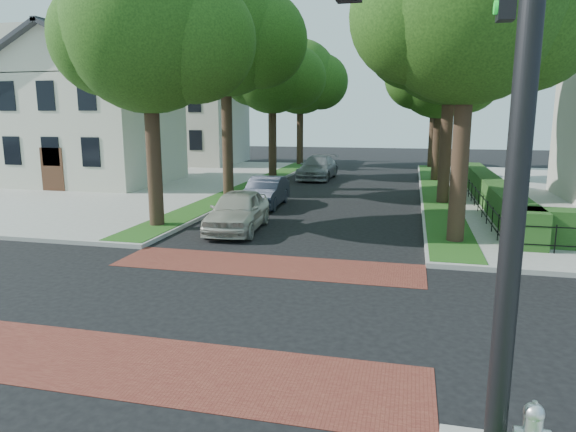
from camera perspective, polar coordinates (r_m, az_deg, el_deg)
The scene contains 22 objects.
ground at distance 12.16m, azimuth -6.49°, elevation -9.69°, with size 120.00×120.00×0.00m, color black.
sidewalk_nw at distance 38.05m, azimuth -24.69°, elevation 3.72°, with size 30.00×30.00×0.15m, color gray.
crosswalk_far at distance 15.04m, azimuth -2.31°, elevation -5.50°, with size 9.00×2.20×0.01m, color maroon.
crosswalk_near at distance 9.48m, azimuth -13.37°, elevation -16.18°, with size 9.00×2.20×0.01m, color maroon.
grass_strip_ne at distance 30.08m, azimuth 16.18°, elevation 2.76°, with size 1.60×29.80×0.02m, color #1E4F16.
grass_strip_nw at distance 31.47m, azimuth -3.89°, elevation 3.52°, with size 1.60×29.80×0.02m, color #1E4F16.
tree_right_near at distance 18.27m, azimuth 19.84°, elevation 20.97°, with size 7.75×6.67×10.66m.
tree_right_mid at distance 26.22m, azimuth 17.99°, elevation 18.68°, with size 8.25×7.09×11.22m.
tree_right_far at distance 35.02m, azimuth 16.77°, elevation 14.92°, with size 7.25×6.23×9.74m.
tree_right_back at distance 44.02m, azimuth 16.19°, elevation 14.55°, with size 7.50×6.45×10.20m.
tree_left_near at distance 20.40m, azimuth -14.75°, elevation 19.12°, with size 7.50×6.45×10.20m.
tree_left_mid at distance 27.83m, azimuth -6.62°, elevation 19.39°, with size 8.00×6.88×11.48m.
tree_left_far at distance 36.22m, azimuth -1.54°, elevation 15.57°, with size 7.00×6.02×9.86m.
tree_left_back at distance 44.99m, azimuth 1.57°, elevation 15.07°, with size 7.75×6.66×10.44m.
hedge_main_road at distance 26.17m, azimuth 21.65°, elevation 2.53°, with size 1.00×18.00×1.20m, color #1B3D15.
fence_main_road at distance 26.09m, azimuth 19.89°, elevation 2.29°, with size 0.06×18.00×0.90m, color black, non-canonical shape.
house_left_near at distance 34.64m, azimuth -21.07°, elevation 11.61°, with size 10.00×9.00×10.14m.
house_left_far at distance 46.89m, azimuth -11.21°, elevation 11.81°, with size 10.00×9.00×10.14m.
traffic_signal at distance 6.33m, azimuth 22.63°, elevation 13.96°, with size 2.17×2.00×8.00m.
parked_car_front at distance 19.46m, azimuth -5.60°, elevation 0.60°, with size 1.82×4.51×1.54m, color #B9B5A6.
parked_car_middle at distance 24.53m, azimuth -2.50°, elevation 2.68°, with size 1.50×4.31×1.42m, color #202531.
parked_car_rear at distance 35.44m, azimuth 3.32°, elevation 5.39°, with size 2.18×5.35×1.55m, color slate.
Camera 1 is at (3.96, -10.66, 4.30)m, focal length 32.00 mm.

